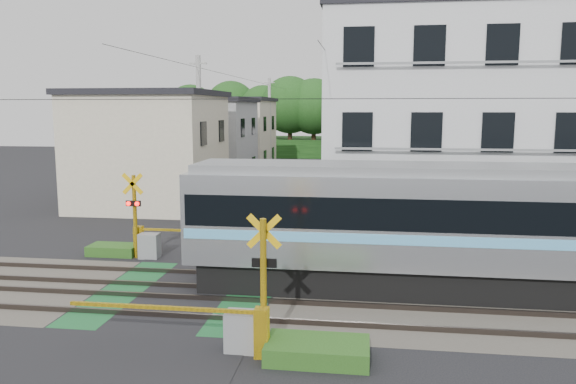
# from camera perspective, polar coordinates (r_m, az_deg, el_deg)

# --- Properties ---
(ground) EXTENTS (120.00, 120.00, 0.00)m
(ground) POSITION_cam_1_polar(r_m,az_deg,el_deg) (16.84, -10.43, -10.10)
(ground) COLOR black
(track_bed) EXTENTS (120.00, 120.00, 0.14)m
(track_bed) POSITION_cam_1_polar(r_m,az_deg,el_deg) (16.83, -10.43, -9.98)
(track_bed) COLOR #47423A
(track_bed) RESTS_ON ground
(crossing_signal_near) EXTENTS (4.74, 0.65, 3.09)m
(crossing_signal_near) POSITION_cam_1_polar(r_m,az_deg,el_deg) (12.62, -4.42, -12.96)
(crossing_signal_near) COLOR yellow
(crossing_signal_near) RESTS_ON ground
(crossing_signal_far) EXTENTS (4.74, 0.65, 3.09)m
(crossing_signal_far) POSITION_cam_1_polar(r_m,az_deg,el_deg) (20.83, -14.08, -4.59)
(crossing_signal_far) COLOR yellow
(crossing_signal_far) RESTS_ON ground
(apartment_block) EXTENTS (10.20, 8.36, 9.30)m
(apartment_block) POSITION_cam_1_polar(r_m,az_deg,el_deg) (24.85, 15.84, 6.60)
(apartment_block) COLOR silver
(apartment_block) RESTS_ON ground
(houses_row) EXTENTS (22.07, 31.35, 6.80)m
(houses_row) POSITION_cam_1_polar(r_m,az_deg,el_deg) (41.39, 1.20, 5.56)
(houses_row) COLOR beige
(houses_row) RESTS_ON ground
(tree_hill) EXTENTS (40.00, 13.55, 11.62)m
(tree_hill) POSITION_cam_1_polar(r_m,az_deg,el_deg) (62.95, 5.57, 8.25)
(tree_hill) COLOR #204F1A
(tree_hill) RESTS_ON ground
(catenary) EXTENTS (60.00, 5.04, 7.00)m
(catenary) POSITION_cam_1_polar(r_m,az_deg,el_deg) (15.27, 11.13, 2.20)
(catenary) COLOR #2D2D33
(catenary) RESTS_ON ground
(utility_poles) EXTENTS (7.90, 42.00, 8.00)m
(utility_poles) POSITION_cam_1_polar(r_m,az_deg,el_deg) (38.65, -1.25, 6.60)
(utility_poles) COLOR #A5A5A0
(utility_poles) RESTS_ON ground
(pedestrian) EXTENTS (0.63, 0.44, 1.67)m
(pedestrian) POSITION_cam_1_polar(r_m,az_deg,el_deg) (41.08, 1.56, 2.16)
(pedestrian) COLOR #31343E
(pedestrian) RESTS_ON ground
(weed_patches) EXTENTS (10.25, 8.80, 0.40)m
(weed_patches) POSITION_cam_1_polar(r_m,az_deg,el_deg) (16.24, -4.56, -9.99)
(weed_patches) COLOR #2D5E1E
(weed_patches) RESTS_ON ground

